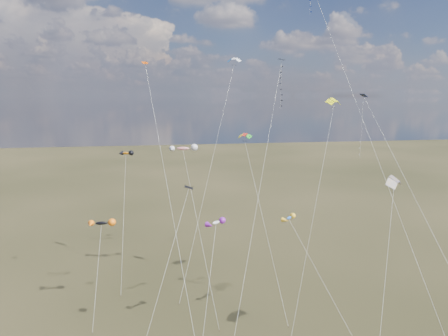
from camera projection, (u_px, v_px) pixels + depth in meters
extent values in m
cube|color=black|center=(282.00, 60.00, 52.71)|extent=(1.14, 1.15, 0.28)
cylinder|color=silver|center=(259.00, 195.00, 46.62)|extent=(10.10, 16.86, 32.29)
cylinder|color=silver|center=(375.00, 150.00, 43.72)|extent=(3.12, 34.09, 43.31)
cube|color=black|center=(189.00, 187.00, 42.10)|extent=(0.96, 0.99, 0.30)
cylinder|color=silver|center=(160.00, 289.00, 38.86)|extent=(6.60, 8.92, 18.04)
cube|color=#0F1948|center=(364.00, 95.00, 45.60)|extent=(0.88, 0.92, 0.36)
cylinder|color=silver|center=(439.00, 245.00, 37.19)|extent=(4.54, 23.15, 27.62)
cube|color=#C03D00|center=(145.00, 63.00, 51.34)|extent=(0.93, 0.89, 0.35)
cylinder|color=silver|center=(169.00, 197.00, 46.67)|extent=(5.03, 16.28, 31.76)
cylinder|color=silver|center=(313.00, 216.00, 47.40)|extent=(9.82, 13.02, 27.04)
cylinder|color=silver|center=(210.00, 166.00, 61.21)|extent=(11.23, 20.35, 33.89)
cube|color=#332316|center=(179.00, 304.00, 53.45)|extent=(0.10, 0.10, 0.12)
cylinder|color=silver|center=(384.00, 293.00, 36.73)|extent=(6.38, 9.33, 19.34)
cylinder|color=silver|center=(265.00, 223.00, 52.56)|extent=(2.71, 13.54, 22.10)
cube|color=#332316|center=(288.00, 327.00, 48.16)|extent=(0.10, 0.10, 0.12)
ellipsoid|color=black|center=(101.00, 223.00, 51.80)|extent=(3.01, 1.04, 1.02)
cylinder|color=silver|center=(97.00, 275.00, 49.38)|extent=(0.71, 6.96, 11.27)
cube|color=#332316|center=(92.00, 333.00, 46.95)|extent=(0.10, 0.10, 0.12)
ellipsoid|color=orange|center=(126.00, 153.00, 65.30)|extent=(2.57, 2.15, 0.98)
cylinder|color=silver|center=(124.00, 219.00, 60.47)|extent=(0.48, 13.27, 18.31)
cube|color=#332316|center=(121.00, 296.00, 55.62)|extent=(0.10, 0.10, 0.12)
ellipsoid|color=silver|center=(216.00, 222.00, 45.88)|extent=(2.29, 1.95, 0.81)
cylinder|color=silver|center=(208.00, 296.00, 42.27)|extent=(3.26, 9.36, 13.20)
ellipsoid|color=red|center=(183.00, 148.00, 58.77)|extent=(3.81, 1.58, 1.19)
cylinder|color=silver|center=(199.00, 230.00, 53.08)|extent=(3.02, 15.90, 19.93)
cube|color=#332316|center=(219.00, 331.00, 47.37)|extent=(0.10, 0.10, 0.12)
ellipsoid|color=blue|center=(289.00, 218.00, 48.18)|extent=(1.95, 1.86, 0.78)
cylinder|color=silver|center=(323.00, 281.00, 46.04)|extent=(5.96, 7.79, 13.04)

